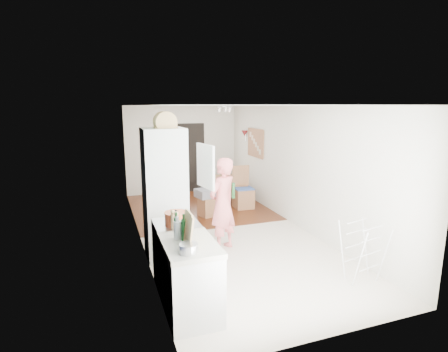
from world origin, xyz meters
TOP-DOWN VIEW (x-y plane):
  - room_shell at (0.00, 0.00)m, footprint 3.20×7.00m
  - floor at (0.00, 0.00)m, footprint 3.20×7.00m
  - wood_floor_overlay at (0.00, 1.85)m, footprint 3.20×3.30m
  - sage_wall_panel at (-1.59, -2.00)m, footprint 0.02×3.00m
  - tile_splashback at (-1.59, -2.55)m, footprint 0.02×1.90m
  - doorway_recess at (0.20, 3.48)m, footprint 0.90×0.04m
  - base_cabinet at (-1.30, -2.55)m, footprint 0.60×0.90m
  - worktop at (-1.30, -2.55)m, footprint 0.62×0.92m
  - range_cooker at (-1.30, -1.80)m, footprint 0.60×0.60m
  - cooker_top at (-1.30, -1.80)m, footprint 0.60×0.60m
  - fridge_housing at (-1.27, -0.78)m, footprint 0.66×0.66m
  - fridge_door at (-0.66, -1.08)m, footprint 0.14×0.56m
  - fridge_interior at (-0.96, -0.78)m, footprint 0.02×0.52m
  - pinboard at (1.58, 1.90)m, footprint 0.03×0.90m
  - pinboard_frame at (1.57, 1.90)m, footprint 0.00×0.94m
  - wall_sconce at (1.54, 2.55)m, footprint 0.18×0.18m
  - person at (-0.29, -0.83)m, footprint 0.84×0.76m
  - dining_table at (0.90, 2.27)m, footprint 0.93×1.42m
  - dining_chair at (1.03, 1.37)m, footprint 0.45×0.45m
  - stool at (0.00, 1.04)m, footprint 0.43×0.43m
  - grey_drape at (-0.02, 1.06)m, footprint 0.50×0.50m
  - drying_rack at (1.24, -2.56)m, footprint 0.52×0.49m
  - bread_bin at (-1.24, -0.82)m, footprint 0.40×0.39m
  - red_casserole at (-1.32, -1.90)m, footprint 0.34×0.34m
  - steel_pan at (-1.38, -2.84)m, footprint 0.25×0.25m
  - held_bottle at (-0.16, -1.02)m, footprint 0.06×0.06m
  - bottle_a at (-1.41, -2.38)m, footprint 0.08×0.08m
  - bottle_b at (-1.35, -2.46)m, footprint 0.06×0.06m
  - bottle_c at (-1.41, -2.41)m, footprint 0.11×0.11m
  - pepper_mill_front at (-1.36, -2.12)m, footprint 0.06×0.06m
  - pepper_mill_back at (-1.39, -2.02)m, footprint 0.06×0.06m
  - chopping_boards at (-1.32, -2.59)m, footprint 0.07×0.28m

SIDE VIEW (x-z plane):
  - floor at x=0.00m, z-range -0.01..0.01m
  - wood_floor_overlay at x=0.00m, z-range 0.00..0.01m
  - stool at x=0.00m, z-range 0.00..0.45m
  - dining_table at x=0.90m, z-range 0.00..0.46m
  - base_cabinet at x=-1.30m, z-range 0.00..0.86m
  - drying_rack at x=1.24m, z-range 0.00..0.87m
  - range_cooker at x=-1.30m, z-range 0.00..0.88m
  - dining_chair at x=1.03m, z-range 0.00..1.04m
  - grey_drape at x=-0.02m, z-range 0.45..0.64m
  - worktop at x=-1.30m, z-range 0.86..0.92m
  - cooker_top at x=-1.30m, z-range 0.88..0.92m
  - person at x=-0.29m, z-range 0.00..1.93m
  - steel_pan at x=-1.38m, z-range 0.92..1.02m
  - doorway_recess at x=0.20m, z-range 0.00..2.00m
  - red_casserole at x=-1.32m, z-range 0.92..1.10m
  - pepper_mill_back at x=-1.39m, z-range 0.92..1.12m
  - pepper_mill_front at x=-1.36m, z-range 0.92..1.12m
  - bottle_c at x=-1.41m, z-range 0.92..1.15m
  - bottle_b at x=-1.35m, z-range 0.92..1.18m
  - bottle_a at x=-1.41m, z-range 0.92..1.19m
  - fridge_housing at x=-1.27m, z-range 0.00..2.15m
  - held_bottle at x=-0.16m, z-range 0.97..1.23m
  - chopping_boards at x=-1.32m, z-range 0.92..1.30m
  - tile_splashback at x=-1.59m, z-range 0.90..1.40m
  - room_shell at x=0.00m, z-range 0.00..2.50m
  - fridge_door at x=-0.66m, z-range 1.20..1.90m
  - fridge_interior at x=-0.96m, z-range 1.22..1.88m
  - pinboard at x=1.58m, z-range 1.20..1.90m
  - pinboard_frame at x=1.57m, z-range 1.18..1.92m
  - wall_sconce at x=1.54m, z-range 1.67..1.83m
  - sage_wall_panel at x=-1.59m, z-range 1.20..2.50m
  - bread_bin at x=-1.24m, z-range 2.15..2.33m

